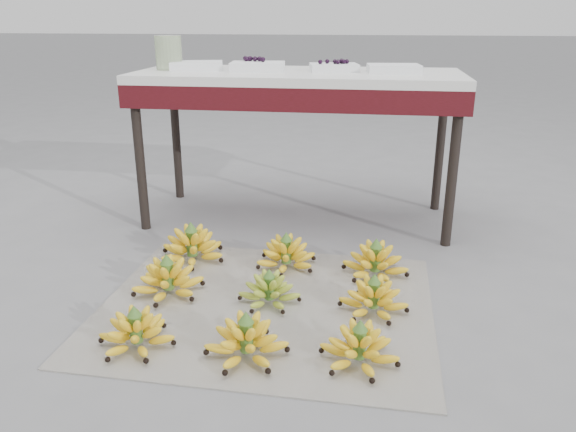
# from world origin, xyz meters

# --- Properties ---
(ground) EXTENTS (60.00, 60.00, 0.00)m
(ground) POSITION_xyz_m (0.00, 0.00, 0.00)
(ground) COLOR slate
(ground) RESTS_ON ground
(newspaper_mat) EXTENTS (1.27, 1.08, 0.01)m
(newspaper_mat) POSITION_xyz_m (0.10, -0.04, 0.00)
(newspaper_mat) COLOR silver
(newspaper_mat) RESTS_ON ground
(bunch_front_left) EXTENTS (0.30, 0.30, 0.15)m
(bunch_front_left) POSITION_xyz_m (-0.28, -0.38, 0.06)
(bunch_front_left) COLOR yellow
(bunch_front_left) RESTS_ON newspaper_mat
(bunch_front_center) EXTENTS (0.33, 0.33, 0.16)m
(bunch_front_center) POSITION_xyz_m (0.10, -0.38, 0.06)
(bunch_front_center) COLOR yellow
(bunch_front_center) RESTS_ON newspaper_mat
(bunch_front_right) EXTENTS (0.33, 0.33, 0.15)m
(bunch_front_right) POSITION_xyz_m (0.46, -0.36, 0.06)
(bunch_front_right) COLOR yellow
(bunch_front_right) RESTS_ON newspaper_mat
(bunch_mid_left) EXTENTS (0.36, 0.36, 0.17)m
(bunch_mid_left) POSITION_xyz_m (-0.31, -0.00, 0.06)
(bunch_mid_left) COLOR yellow
(bunch_mid_left) RESTS_ON newspaper_mat
(bunch_mid_center) EXTENTS (0.26, 0.26, 0.14)m
(bunch_mid_center) POSITION_xyz_m (0.11, -0.02, 0.05)
(bunch_mid_center) COLOR olive
(bunch_mid_center) RESTS_ON newspaper_mat
(bunch_mid_right) EXTENTS (0.31, 0.31, 0.15)m
(bunch_mid_right) POSITION_xyz_m (0.50, -0.03, 0.06)
(bunch_mid_right) COLOR yellow
(bunch_mid_right) RESTS_ON newspaper_mat
(bunch_back_left) EXTENTS (0.39, 0.39, 0.18)m
(bunch_back_left) POSITION_xyz_m (-0.31, 0.33, 0.07)
(bunch_back_left) COLOR yellow
(bunch_back_left) RESTS_ON newspaper_mat
(bunch_back_center) EXTENTS (0.32, 0.32, 0.16)m
(bunch_back_center) POSITION_xyz_m (0.12, 0.32, 0.06)
(bunch_back_center) COLOR yellow
(bunch_back_center) RESTS_ON newspaper_mat
(bunch_back_right) EXTENTS (0.33, 0.33, 0.17)m
(bunch_back_right) POSITION_xyz_m (0.51, 0.29, 0.06)
(bunch_back_right) COLOR yellow
(bunch_back_right) RESTS_ON newspaper_mat
(vendor_table) EXTENTS (1.63, 0.65, 0.78)m
(vendor_table) POSITION_xyz_m (0.08, 0.96, 0.69)
(vendor_table) COLOR black
(vendor_table) RESTS_ON ground
(tray_far_left) EXTENTS (0.30, 0.25, 0.04)m
(tray_far_left) POSITION_xyz_m (-0.45, 0.97, 0.81)
(tray_far_left) COLOR white
(tray_far_left) RESTS_ON vendor_table
(tray_left) EXTENTS (0.29, 0.22, 0.07)m
(tray_left) POSITION_xyz_m (-0.13, 0.97, 0.81)
(tray_left) COLOR white
(tray_left) RESTS_ON vendor_table
(tray_right) EXTENTS (0.26, 0.21, 0.06)m
(tray_right) POSITION_xyz_m (0.26, 0.99, 0.81)
(tray_right) COLOR white
(tray_right) RESTS_ON vendor_table
(tray_far_right) EXTENTS (0.27, 0.21, 0.04)m
(tray_far_right) POSITION_xyz_m (0.56, 0.96, 0.80)
(tray_far_right) COLOR white
(tray_far_right) RESTS_ON vendor_table
(glass_jar) EXTENTS (0.14, 0.14, 0.17)m
(glass_jar) POSITION_xyz_m (-0.59, 0.96, 0.87)
(glass_jar) COLOR #DDF3C2
(glass_jar) RESTS_ON vendor_table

